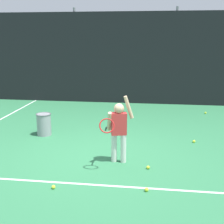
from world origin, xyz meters
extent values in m
plane|color=#2D7247|center=(0.00, 0.00, 0.00)|extent=(20.00, 20.00, 0.00)
cube|color=white|center=(0.00, -1.30, 0.00)|extent=(9.00, 0.05, 0.00)
cube|color=black|center=(0.00, 5.43, 1.66)|extent=(11.41, 0.08, 3.33)
cylinder|color=slate|center=(-1.85, 5.49, 1.74)|extent=(0.09, 0.09, 3.48)
cylinder|color=slate|center=(1.85, 5.49, 1.74)|extent=(0.09, 0.09, 3.48)
cylinder|color=silver|center=(0.38, -0.24, 0.29)|extent=(0.11, 0.11, 0.58)
cylinder|color=silver|center=(0.57, -0.26, 0.29)|extent=(0.11, 0.11, 0.58)
cube|color=red|center=(0.47, -0.25, 0.80)|extent=(0.33, 0.24, 0.44)
sphere|color=tan|center=(0.47, -0.25, 1.10)|extent=(0.20, 0.20, 0.20)
cylinder|color=tan|center=(0.66, -0.19, 1.12)|extent=(0.22, 0.12, 0.46)
cylinder|color=tan|center=(0.30, -0.36, 0.87)|extent=(0.13, 0.30, 0.43)
cylinder|color=black|center=(0.25, -0.49, 0.75)|extent=(0.08, 0.24, 0.15)
torus|color=red|center=(0.31, -0.70, 0.88)|extent=(0.31, 0.23, 0.26)
cylinder|color=gray|center=(-1.62, 1.22, 0.28)|extent=(0.36, 0.36, 0.55)
torus|color=#595B60|center=(-1.62, 1.22, 0.55)|extent=(0.38, 0.38, 0.02)
sphere|color=#CCE033|center=(1.07, -0.53, 0.03)|extent=(0.07, 0.07, 0.07)
sphere|color=#CCE033|center=(-0.47, -1.53, 0.03)|extent=(0.07, 0.07, 0.07)
sphere|color=#CCE033|center=(2.12, 1.13, 0.03)|extent=(0.07, 0.07, 0.07)
sphere|color=#CCE033|center=(1.07, -1.41, 0.03)|extent=(0.07, 0.07, 0.07)
sphere|color=#CCE033|center=(2.82, 4.06, 0.03)|extent=(0.07, 0.07, 0.07)
camera|label=1|loc=(1.14, -6.03, 2.47)|focal=49.50mm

